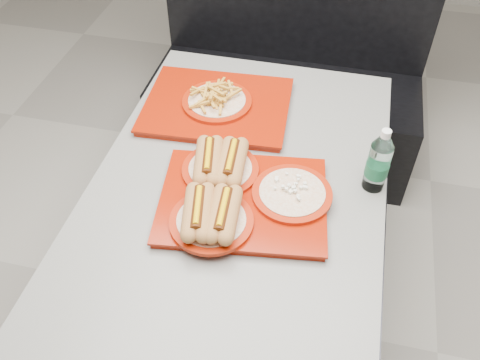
% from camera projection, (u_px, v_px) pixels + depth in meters
% --- Properties ---
extents(ground, '(6.00, 6.00, 0.00)m').
position_uv_depth(ground, '(238.00, 311.00, 2.10)').
color(ground, '#A19C90').
rests_on(ground, ground).
extents(diner_table, '(0.92, 1.42, 0.75)m').
position_uv_depth(diner_table, '(237.00, 221.00, 1.68)').
color(diner_table, black).
rests_on(diner_table, ground).
extents(booth_bench, '(1.30, 0.57, 1.35)m').
position_uv_depth(booth_bench, '(287.00, 81.00, 2.56)').
color(booth_bench, black).
rests_on(booth_bench, ground).
extents(tray_near, '(0.54, 0.45, 0.11)m').
position_uv_depth(tray_near, '(236.00, 194.00, 1.49)').
color(tray_near, '#8D1603').
rests_on(tray_near, diner_table).
extents(tray_far, '(0.53, 0.43, 0.10)m').
position_uv_depth(tray_far, '(217.00, 103.00, 1.81)').
color(tray_far, '#8D1603').
rests_on(tray_far, diner_table).
extents(water_bottle, '(0.07, 0.07, 0.22)m').
position_uv_depth(water_bottle, '(378.00, 163.00, 1.50)').
color(water_bottle, silver).
rests_on(water_bottle, diner_table).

